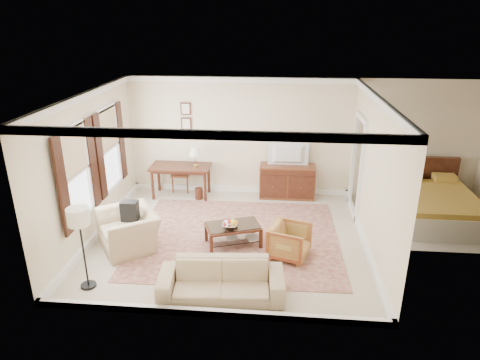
% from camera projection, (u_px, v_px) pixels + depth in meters
% --- Properties ---
extents(room_shell, '(5.51, 5.01, 2.91)m').
position_uv_depth(room_shell, '(228.00, 119.00, 7.86)').
color(room_shell, beige).
rests_on(room_shell, ground).
extents(annex_bedroom, '(3.00, 2.70, 2.90)m').
position_uv_depth(annex_bedroom, '(439.00, 207.00, 9.32)').
color(annex_bedroom, beige).
rests_on(annex_bedroom, ground).
extents(window_front, '(0.12, 1.56, 1.80)m').
position_uv_depth(window_front, '(76.00, 174.00, 7.77)').
color(window_front, '#CCB284').
rests_on(window_front, room_shell).
extents(window_rear, '(0.12, 1.56, 1.80)m').
position_uv_depth(window_rear, '(109.00, 148.00, 9.26)').
color(window_rear, '#CCB284').
rests_on(window_rear, room_shell).
extents(doorway, '(0.10, 1.12, 2.25)m').
position_uv_depth(doorway, '(357.00, 167.00, 9.53)').
color(doorway, white).
rests_on(doorway, room_shell).
extents(rug, '(4.16, 3.58, 0.01)m').
position_uv_depth(rug, '(237.00, 237.00, 8.75)').
color(rug, maroon).
rests_on(rug, room_shell).
extents(writing_desk, '(1.46, 0.73, 0.80)m').
position_uv_depth(writing_desk, '(181.00, 170.00, 10.52)').
color(writing_desk, '#4C2315').
rests_on(writing_desk, room_shell).
extents(desk_chair, '(0.48, 0.48, 1.05)m').
position_uv_depth(desk_chair, '(181.00, 171.00, 10.91)').
color(desk_chair, brown).
rests_on(desk_chair, room_shell).
extents(desk_lamp, '(0.32, 0.32, 0.50)m').
position_uv_depth(desk_lamp, '(195.00, 157.00, 10.35)').
color(desk_lamp, silver).
rests_on(desk_lamp, writing_desk).
extents(framed_prints, '(0.25, 0.04, 0.68)m').
position_uv_depth(framed_prints, '(186.00, 116.00, 10.46)').
color(framed_prints, '#4C2315').
rests_on(framed_prints, room_shell).
extents(sideboard, '(1.34, 0.52, 0.83)m').
position_uv_depth(sideboard, '(287.00, 181.00, 10.56)').
color(sideboard, brown).
rests_on(sideboard, room_shell).
extents(tv, '(0.94, 0.54, 0.12)m').
position_uv_depth(tv, '(288.00, 147.00, 10.22)').
color(tv, black).
rests_on(tv, sideboard).
extents(coffee_table, '(1.18, 0.92, 0.44)m').
position_uv_depth(coffee_table, '(233.00, 230.00, 8.36)').
color(coffee_table, '#4C2315').
rests_on(coffee_table, room_shell).
extents(fruit_bowl, '(0.42, 0.42, 0.10)m').
position_uv_depth(fruit_bowl, '(230.00, 225.00, 8.21)').
color(fruit_bowl, silver).
rests_on(fruit_bowl, coffee_table).
extents(book_a, '(0.27, 0.15, 0.38)m').
position_uv_depth(book_a, '(226.00, 237.00, 8.41)').
color(book_a, brown).
rests_on(book_a, coffee_table).
extents(book_b, '(0.27, 0.13, 0.38)m').
position_uv_depth(book_b, '(247.00, 238.00, 8.37)').
color(book_b, brown).
rests_on(book_b, coffee_table).
extents(striped_armchair, '(0.83, 0.86, 0.71)m').
position_uv_depth(striped_armchair, '(290.00, 240.00, 7.93)').
color(striped_armchair, brown).
rests_on(striped_armchair, room_shell).
extents(club_armchair, '(1.26, 1.36, 1.00)m').
position_uv_depth(club_armchair, '(128.00, 224.00, 8.21)').
color(club_armchair, tan).
rests_on(club_armchair, room_shell).
extents(backpack, '(0.39, 0.36, 0.40)m').
position_uv_depth(backpack, '(130.00, 210.00, 8.23)').
color(backpack, black).
rests_on(backpack, club_armchair).
extents(sofa, '(2.04, 0.74, 0.78)m').
position_uv_depth(sofa, '(221.00, 275.00, 6.79)').
color(sofa, tan).
rests_on(sofa, room_shell).
extents(floor_lamp, '(0.36, 0.36, 1.44)m').
position_uv_depth(floor_lamp, '(79.00, 222.00, 6.74)').
color(floor_lamp, black).
rests_on(floor_lamp, room_shell).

